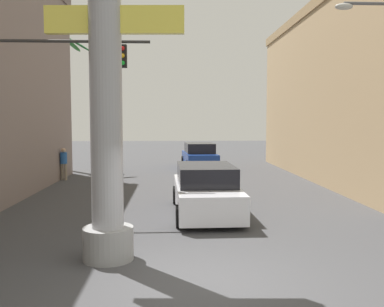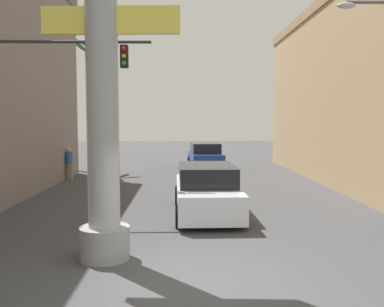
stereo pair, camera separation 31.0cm
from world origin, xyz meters
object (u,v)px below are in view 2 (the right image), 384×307
Objects in this scene: traffic_light_mast at (30,88)px; car_lead at (207,191)px; car_far at (205,156)px; palm_tree_far_left at (72,84)px; neon_sign_pole at (102,29)px; pedestrian_far_left at (69,161)px; palm_tree_mid_left at (2,66)px.

car_lead is (5.55, -0.24, -3.22)m from traffic_light_mast.
traffic_light_mast is at bearing 177.51° from car_lead.
car_far is at bearing 64.17° from traffic_light_mast.
neon_sign_pole is at bearing -73.55° from palm_tree_far_left.
car_lead is 0.62× the size of palm_tree_far_left.
car_lead is (2.41, 4.38, -4.10)m from neon_sign_pole.
traffic_light_mast reaches higher than car_lead.
neon_sign_pole reaches higher than palm_tree_far_left.
traffic_light_mast is 3.58× the size of pedestrian_far_left.
pedestrian_far_left is (-7.07, -5.02, 0.20)m from car_far.
pedestrian_far_left is at bearing 96.59° from traffic_light_mast.
traffic_light_mast is at bearing -56.93° from palm_tree_mid_left.
car_far is 0.56× the size of palm_tree_far_left.
palm_tree_mid_left is at bearing -94.48° from palm_tree_far_left.
neon_sign_pole is 1.27× the size of palm_tree_far_left.
car_far is at bearing 35.37° from pedestrian_far_left.
traffic_light_mast is 1.30× the size of car_far.
neon_sign_pole is 9.91m from palm_tree_mid_left.
car_far is 2.77× the size of pedestrian_far_left.
pedestrian_far_left reaches higher than car_lead.
neon_sign_pole is 6.24× the size of pedestrian_far_left.
palm_tree_far_left reaches higher than traffic_light_mast.
palm_tree_far_left is at bearing 98.26° from traffic_light_mast.
neon_sign_pole is 1.17× the size of palm_tree_mid_left.
pedestrian_far_left reaches higher than car_far.
traffic_light_mast is 0.73× the size of palm_tree_far_left.
pedestrian_far_left is at bearing 128.92° from car_lead.
traffic_light_mast reaches higher than pedestrian_far_left.
car_far is (6.18, 12.76, -3.23)m from traffic_light_mast.
palm_tree_mid_left is 5.34× the size of pedestrian_far_left.
pedestrian_far_left is (1.46, 4.12, -4.19)m from palm_tree_mid_left.
neon_sign_pole is 2.26× the size of car_far.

